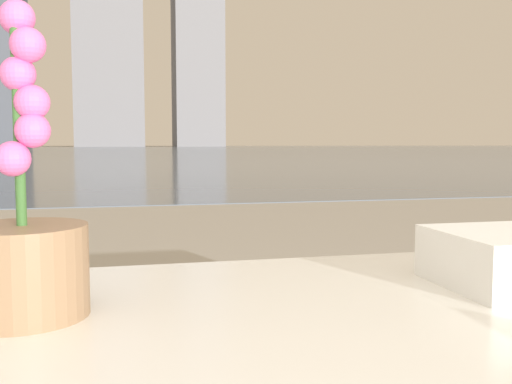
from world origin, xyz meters
TOP-DOWN VIEW (x-y plane):
  - potted_orchid at (-0.72, 0.78)m, footprint 0.15×0.15m
  - harbor_water at (0.00, 62.00)m, footprint 180.00×110.00m

SIDE VIEW (x-z plane):
  - harbor_water at x=0.00m, z-range 0.00..0.01m
  - potted_orchid at x=-0.72m, z-range 0.45..0.83m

